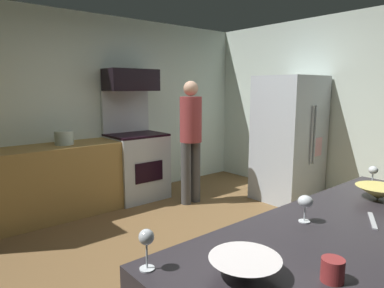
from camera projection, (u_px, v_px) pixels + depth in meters
ground_plane at (210, 255)px, 3.31m from camera, size 5.20×4.80×0.02m
wall_back at (100, 109)px, 4.86m from camera, size 5.20×0.12×2.60m
wall_right at (345, 110)px, 4.70m from camera, size 0.12×4.80×2.60m
lower_cabinet_run at (47, 183)px, 4.16m from camera, size 2.40×0.60×0.90m
oven_range at (136, 163)px, 4.94m from camera, size 0.76×0.65×1.56m
microwave at (131, 80)px, 4.81m from camera, size 0.74×0.38×0.31m
refrigerator at (288, 139)px, 4.86m from camera, size 0.84×0.77×1.77m
person_cook at (191, 136)px, 4.65m from camera, size 0.31×0.30×1.69m
mixing_bowl_large at (245, 267)px, 1.28m from camera, size 0.28×0.28×0.07m
mixing_bowl_small at (378, 193)px, 2.17m from camera, size 0.28×0.28×0.08m
wine_glass_mid at (373, 172)px, 2.38m from camera, size 0.06×0.06×0.16m
wine_glass_far at (146, 240)px, 1.31m from camera, size 0.06×0.06×0.17m
wine_glass_extra at (305, 202)px, 1.78m from camera, size 0.08×0.08×0.15m
mug_coffee at (333, 270)px, 1.24m from camera, size 0.08×0.08×0.09m
knife_chef at (372, 221)px, 1.81m from camera, size 0.23×0.14×0.01m
stock_pot at (64, 138)px, 4.22m from camera, size 0.23×0.23×0.17m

